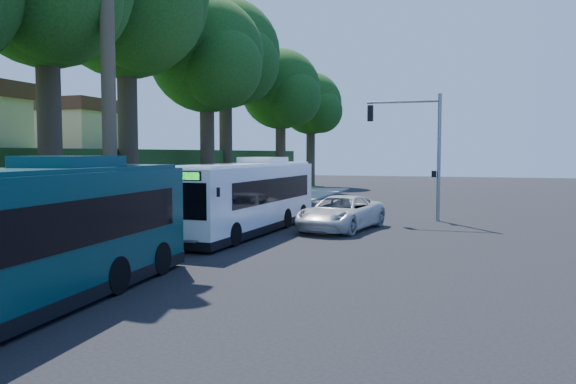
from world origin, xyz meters
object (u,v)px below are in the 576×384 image
(bus_shelter, at_px, (111,202))
(white_bus, at_px, (248,196))
(teal_bus, at_px, (20,237))
(pickup, at_px, (341,213))

(bus_shelter, bearing_deg, white_bus, 57.32)
(bus_shelter, height_order, teal_bus, teal_bus)
(bus_shelter, distance_m, teal_bus, 9.19)
(bus_shelter, relative_size, pickup, 0.54)
(bus_shelter, bearing_deg, teal_bus, -67.97)
(white_bus, relative_size, pickup, 2.02)
(white_bus, distance_m, pickup, 4.66)
(teal_bus, relative_size, pickup, 2.09)
(pickup, bearing_deg, teal_bus, -92.78)
(white_bus, bearing_deg, bus_shelter, -119.39)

